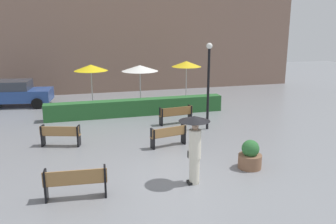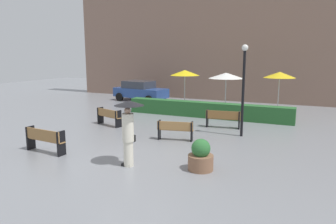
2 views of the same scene
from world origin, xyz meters
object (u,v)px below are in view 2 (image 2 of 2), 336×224
object	(u,v)px
planter_pot	(201,157)
patio_umbrella_yellow	(185,73)
bench_near_left	(44,139)
patio_umbrella_yellow_far	(280,75)
lamp_post	(244,81)
bench_mid_center	(175,129)
bench_far_left	(109,116)
pedestrian_with_umbrella	(129,124)
parked_car	(140,91)
patio_umbrella_white	(226,76)
bench_back_row	(223,118)

from	to	relation	value
planter_pot	patio_umbrella_yellow	distance (m)	11.59
bench_near_left	planter_pot	distance (m)	5.92
patio_umbrella_yellow	patio_umbrella_yellow_far	size ratio (longest dim) A/B	1.00
planter_pot	lamp_post	bearing A→B (deg)	86.02
bench_mid_center	bench_far_left	bearing A→B (deg)	163.89
pedestrian_with_umbrella	lamp_post	world-z (taller)	lamp_post
pedestrian_with_umbrella	lamp_post	xyz separation A→B (m)	(2.61, 5.38, 1.07)
bench_near_left	bench_mid_center	bearing A→B (deg)	43.58
lamp_post	parked_car	xyz separation A→B (m)	(-9.42, 7.62, -1.65)
bench_far_left	patio_umbrella_white	size ratio (longest dim) A/B	0.65
patio_umbrella_yellow_far	bench_mid_center	bearing A→B (deg)	-113.24
patio_umbrella_white	lamp_post	bearing A→B (deg)	-68.73
bench_mid_center	bench_near_left	bearing A→B (deg)	-136.42
bench_far_left	lamp_post	world-z (taller)	lamp_post
patio_umbrella_yellow	pedestrian_with_umbrella	bearing A→B (deg)	-78.06
lamp_post	planter_pot	bearing A→B (deg)	-93.98
bench_near_left	parked_car	world-z (taller)	parked_car
bench_back_row	bench_mid_center	world-z (taller)	bench_back_row
planter_pot	patio_umbrella_white	bearing A→B (deg)	99.92
bench_far_left	patio_umbrella_white	world-z (taller)	patio_umbrella_white
bench_back_row	planter_pot	world-z (taller)	planter_pot
bench_near_left	lamp_post	xyz separation A→B (m)	(6.21, 5.46, 1.93)
patio_umbrella_yellow_far	lamp_post	bearing A→B (deg)	-99.05
planter_pot	lamp_post	world-z (taller)	lamp_post
lamp_post	patio_umbrella_white	world-z (taller)	lamp_post
patio_umbrella_yellow_far	parked_car	world-z (taller)	patio_umbrella_yellow_far
pedestrian_with_umbrella	bench_back_row	bearing A→B (deg)	77.78
patio_umbrella_yellow	parked_car	distance (m)	5.14
patio_umbrella_yellow	bench_near_left	bearing A→B (deg)	-96.49
lamp_post	pedestrian_with_umbrella	bearing A→B (deg)	-115.87
bench_near_left	lamp_post	world-z (taller)	lamp_post
bench_mid_center	lamp_post	distance (m)	3.66
planter_pot	patio_umbrella_yellow_far	xyz separation A→B (m)	(1.30, 10.83, 1.97)
lamp_post	patio_umbrella_yellow_far	size ratio (longest dim) A/B	1.56
patio_umbrella_yellow	patio_umbrella_yellow_far	bearing A→B (deg)	3.69
bench_mid_center	pedestrian_with_umbrella	world-z (taller)	pedestrian_with_umbrella
pedestrian_with_umbrella	parked_car	world-z (taller)	pedestrian_with_umbrella
bench_mid_center	bench_back_row	bearing A→B (deg)	67.91
bench_back_row	lamp_post	distance (m)	2.60
bench_back_row	bench_mid_center	distance (m)	3.37
pedestrian_with_umbrella	planter_pot	distance (m)	2.54
patio_umbrella_yellow	patio_umbrella_white	bearing A→B (deg)	-4.18
bench_far_left	patio_umbrella_white	distance (m)	7.83
bench_mid_center	bench_near_left	world-z (taller)	bench_near_left
bench_far_left	pedestrian_with_umbrella	world-z (taller)	pedestrian_with_umbrella
bench_far_left	pedestrian_with_umbrella	size ratio (longest dim) A/B	0.75
patio_umbrella_yellow	lamp_post	bearing A→B (deg)	-48.90
bench_mid_center	pedestrian_with_umbrella	distance (m)	3.62
lamp_post	parked_car	world-z (taller)	lamp_post
planter_pot	patio_umbrella_yellow	size ratio (longest dim) A/B	0.39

